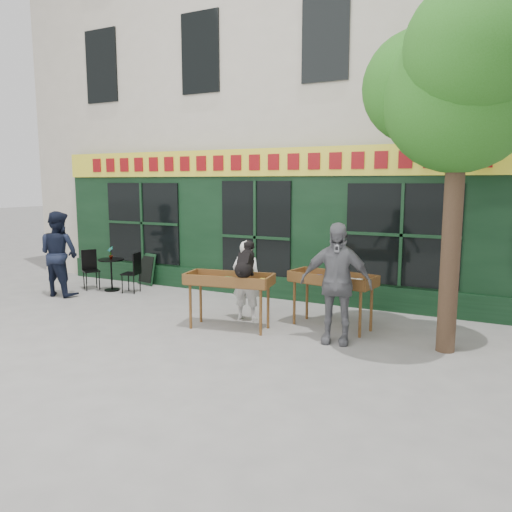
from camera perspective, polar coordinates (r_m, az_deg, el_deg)
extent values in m
plane|color=slate|center=(9.48, -6.45, -7.37)|extent=(80.00, 80.00, 0.00)
cube|color=beige|center=(14.71, 6.79, 17.90)|extent=(14.00, 7.00, 10.00)
cube|color=black|center=(11.26, 0.19, 3.49)|extent=(11.00, 0.16, 3.20)
cube|color=yellow|center=(11.12, -0.09, 10.65)|extent=(11.00, 0.06, 0.60)
cube|color=maroon|center=(11.08, -0.19, 10.65)|extent=(9.60, 0.03, 0.34)
cube|color=black|center=(11.37, -0.04, -3.34)|extent=(11.00, 0.10, 0.50)
cube|color=black|center=(11.20, -0.04, 2.17)|extent=(1.70, 0.05, 2.50)
cube|color=black|center=(12.94, -12.81, 3.71)|extent=(2.20, 0.05, 2.00)
cube|color=black|center=(10.15, 16.31, 2.31)|extent=(2.20, 0.05, 2.00)
cylinder|color=#382619|center=(7.98, 21.45, 2.28)|extent=(0.28, 0.28, 3.60)
sphere|color=#225F15|center=(8.03, 22.26, 16.60)|extent=(2.20, 2.20, 2.20)
sphere|color=#225F15|center=(8.34, 18.14, 17.88)|extent=(1.70, 1.70, 1.70)
sphere|color=#225F15|center=(7.52, 23.70, 21.01)|extent=(1.80, 1.80, 1.80)
sphere|color=#225F15|center=(8.76, 20.76, 19.94)|extent=(1.60, 1.60, 1.60)
sphere|color=#225F15|center=(8.36, 23.53, 23.92)|extent=(1.40, 1.40, 1.40)
cylinder|color=brown|center=(8.91, -7.50, -5.75)|extent=(0.05, 0.05, 0.80)
cylinder|color=brown|center=(8.45, 0.54, -6.47)|extent=(0.05, 0.05, 0.80)
cylinder|color=brown|center=(9.30, -6.34, -5.13)|extent=(0.05, 0.05, 0.80)
cylinder|color=brown|center=(8.86, 1.39, -5.77)|extent=(0.05, 0.05, 0.80)
cube|color=brown|center=(8.77, -3.09, -3.12)|extent=(1.57, 0.81, 0.05)
cube|color=brown|center=(8.49, -3.80, -2.96)|extent=(1.49, 0.27, 0.18)
cube|color=brown|center=(9.02, -2.44, -2.27)|extent=(1.49, 0.27, 0.18)
cube|color=brown|center=(8.75, -3.10, -2.73)|extent=(1.35, 0.60, 0.06)
imported|color=silver|center=(9.34, -1.10, -2.80)|extent=(0.60, 0.44, 1.51)
cylinder|color=brown|center=(9.13, 4.40, -5.36)|extent=(0.05, 0.05, 0.80)
cylinder|color=brown|center=(8.52, 11.81, -6.52)|extent=(0.05, 0.05, 0.80)
cylinder|color=brown|center=(9.50, 5.85, -4.84)|extent=(0.05, 0.05, 0.80)
cylinder|color=brown|center=(8.91, 13.04, -5.90)|extent=(0.05, 0.05, 0.80)
cube|color=brown|center=(8.90, 8.73, -3.02)|extent=(1.58, 0.84, 0.05)
cube|color=brown|center=(8.64, 7.82, -2.81)|extent=(1.48, 0.31, 0.18)
cube|color=brown|center=(9.14, 9.61, -2.23)|extent=(1.48, 0.31, 0.18)
cube|color=brown|center=(8.89, 8.73, -2.64)|extent=(1.35, 0.63, 0.06)
imported|color=slate|center=(8.08, 9.11, -3.07)|extent=(1.21, 0.66, 1.95)
cylinder|color=black|center=(12.44, -16.12, -3.73)|extent=(0.36, 0.36, 0.03)
cylinder|color=black|center=(12.38, -16.18, -2.10)|extent=(0.04, 0.04, 0.72)
cylinder|color=black|center=(12.32, -16.26, -0.41)|extent=(0.60, 0.60, 0.03)
cube|color=black|center=(12.67, -18.33, -1.63)|extent=(0.50, 0.50, 0.03)
cube|color=black|center=(12.80, -18.54, -0.41)|extent=(0.22, 0.32, 0.50)
cylinder|color=black|center=(12.54, -18.80, -2.83)|extent=(0.02, 0.02, 0.44)
cylinder|color=black|center=(12.60, -17.47, -2.71)|extent=(0.02, 0.02, 0.44)
cylinder|color=black|center=(12.83, -19.08, -2.59)|extent=(0.02, 0.02, 0.44)
cylinder|color=black|center=(12.89, -17.77, -2.48)|extent=(0.02, 0.02, 0.44)
cube|color=black|center=(12.04, -14.12, -1.97)|extent=(0.43, 0.43, 0.03)
cube|color=black|center=(11.91, -13.44, -0.83)|extent=(0.11, 0.36, 0.50)
cylinder|color=black|center=(12.28, -14.36, -2.87)|extent=(0.02, 0.02, 0.44)
cylinder|color=black|center=(12.02, -15.05, -3.13)|extent=(0.02, 0.02, 0.44)
cylinder|color=black|center=(12.14, -13.12, -2.95)|extent=(0.02, 0.02, 0.44)
cylinder|color=black|center=(11.88, -13.79, -3.23)|extent=(0.02, 0.02, 0.44)
imported|color=gray|center=(12.29, -16.29, 0.35)|extent=(0.18, 0.15, 0.30)
imported|color=black|center=(12.16, -21.60, 0.25)|extent=(0.97, 0.77, 1.93)
cube|color=black|center=(12.88, -12.37, -1.46)|extent=(0.59, 0.30, 0.79)
cube|color=black|center=(12.86, -12.43, -1.48)|extent=(0.48, 0.26, 0.65)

